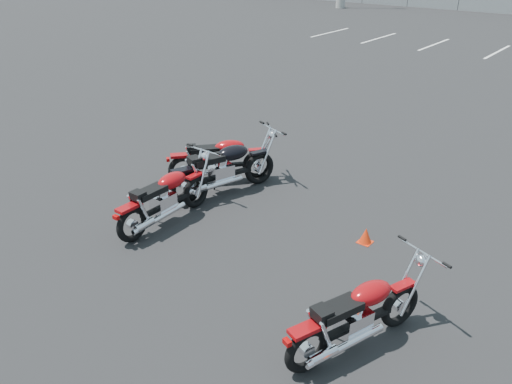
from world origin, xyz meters
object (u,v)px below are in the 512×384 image
Objects in this scene: motorcycle_front_red at (220,160)px; motorcycle_rear_red at (357,316)px; motorcycle_third_red at (165,198)px; motorcycle_second_black at (224,169)px.

motorcycle_front_red is 0.93× the size of motorcycle_rear_red.
motorcycle_third_red is at bearing 171.30° from motorcycle_rear_red.
motorcycle_second_black reaches higher than motorcycle_front_red.
motorcycle_second_black is 1.11× the size of motorcycle_rear_red.
motorcycle_front_red is at bearing 150.98° from motorcycle_rear_red.
motorcycle_rear_red is (4.55, -2.52, -0.02)m from motorcycle_front_red.
motorcycle_front_red is 0.89× the size of motorcycle_third_red.
motorcycle_front_red is 5.20m from motorcycle_rear_red.
motorcycle_third_red is at bearing -77.54° from motorcycle_front_red.
motorcycle_second_black reaches higher than motorcycle_rear_red.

